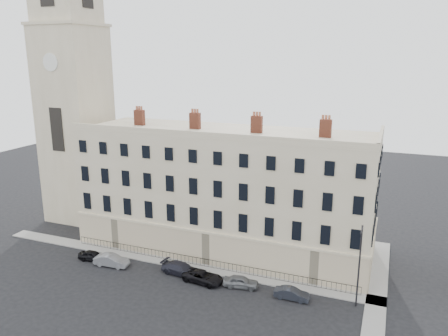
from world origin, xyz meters
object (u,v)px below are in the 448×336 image
(car_b, at_px, (112,260))
(streetlamp, at_px, (359,263))
(car_c, at_px, (181,269))
(car_d, at_px, (203,277))
(car_a, at_px, (93,256))
(car_e, at_px, (241,282))
(car_f, at_px, (292,294))

(car_b, xyz_separation_m, streetlamp, (27.38, 1.53, 4.01))
(car_c, bearing_deg, car_b, 103.91)
(car_c, relative_size, streetlamp, 0.55)
(car_b, relative_size, car_c, 0.89)
(car_d, bearing_deg, car_c, 82.94)
(car_a, relative_size, car_c, 0.76)
(car_b, bearing_deg, car_d, -93.04)
(car_d, bearing_deg, car_e, -77.26)
(car_e, bearing_deg, car_a, 82.32)
(car_b, relative_size, car_e, 1.10)
(car_e, bearing_deg, car_f, -102.75)
(car_d, distance_m, car_e, 4.21)
(car_d, bearing_deg, car_a, 96.48)
(car_a, bearing_deg, car_c, -90.29)
(streetlamp, bearing_deg, car_f, -169.82)
(car_a, xyz_separation_m, car_f, (24.13, 0.27, -0.02))
(car_f, bearing_deg, car_a, 89.72)
(car_b, relative_size, car_d, 0.91)
(car_c, bearing_deg, car_a, 100.29)
(car_a, xyz_separation_m, car_d, (14.41, 0.10, 0.02))
(car_c, bearing_deg, car_f, -86.16)
(car_a, bearing_deg, car_d, -93.94)
(car_b, relative_size, car_f, 1.16)
(car_d, bearing_deg, car_f, -82.91)
(car_c, distance_m, car_d, 3.10)
(car_e, relative_size, car_f, 1.05)
(car_c, bearing_deg, streetlamp, -82.55)
(car_a, height_order, car_e, car_e)
(car_c, relative_size, car_e, 1.24)
(car_d, relative_size, car_e, 1.21)
(car_f, relative_size, streetlamp, 0.42)
(car_a, relative_size, car_d, 0.78)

